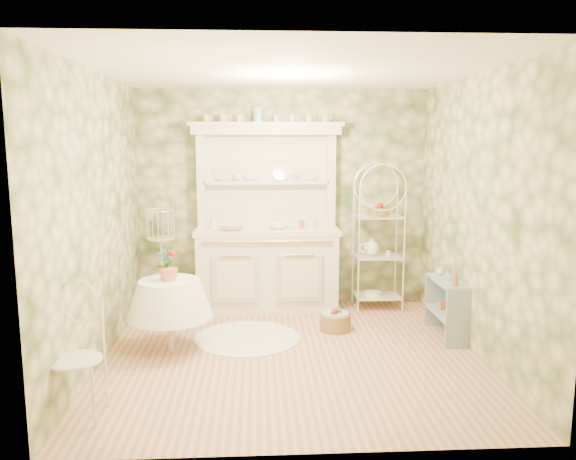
{
  "coord_description": "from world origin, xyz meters",
  "views": [
    {
      "loc": [
        -0.32,
        -5.24,
        2.05
      ],
      "look_at": [
        0.0,
        0.5,
        1.15
      ],
      "focal_mm": 35.0,
      "sensor_mm": 36.0,
      "label": 1
    }
  ],
  "objects": [
    {
      "name": "cup_left",
      "position": [
        -0.54,
        1.67,
        1.61
      ],
      "size": [
        0.12,
        0.12,
        0.09
      ],
      "primitive_type": "imported",
      "rotation": [
        0.0,
        0.0,
        0.04
      ],
      "color": "white",
      "rests_on": "kitchen_dresser"
    },
    {
      "name": "wall_front",
      "position": [
        0.0,
        -1.8,
        1.35
      ],
      "size": [
        3.6,
        3.6,
        0.0
      ],
      "primitive_type": "plane",
      "color": "beige",
      "rests_on": "floor"
    },
    {
      "name": "bottle_amber",
      "position": [
        1.68,
        0.18,
        0.68
      ],
      "size": [
        0.08,
        0.08,
        0.16
      ],
      "primitive_type": "imported",
      "rotation": [
        0.0,
        0.0,
        -0.26
      ],
      "color": "#B3652D",
      "rests_on": "side_shelf"
    },
    {
      "name": "bottle_blue",
      "position": [
        1.68,
        0.42,
        0.65
      ],
      "size": [
        0.07,
        0.07,
        0.12
      ],
      "primitive_type": "imported",
      "rotation": [
        0.0,
        0.0,
        -0.29
      ],
      "color": "#85BCCF",
      "rests_on": "side_shelf"
    },
    {
      "name": "floor",
      "position": [
        0.0,
        0.0,
        0.0
      ],
      "size": [
        3.6,
        3.6,
        0.0
      ],
      "primitive_type": "plane",
      "color": "tan",
      "rests_on": "ground"
    },
    {
      "name": "birdcage_stand",
      "position": [
        -1.48,
        1.46,
        0.73
      ],
      "size": [
        0.35,
        0.35,
        1.45
      ],
      "primitive_type": "cube",
      "rotation": [
        0.0,
        0.0,
        -0.02
      ],
      "color": "white",
      "rests_on": "floor"
    },
    {
      "name": "potted_geranium",
      "position": [
        -1.23,
        0.21,
        0.85
      ],
      "size": [
        0.19,
        0.16,
        0.3
      ],
      "primitive_type": "imported",
      "rotation": [
        0.0,
        0.0,
        0.4
      ],
      "color": "#3F7238",
      "rests_on": "round_table"
    },
    {
      "name": "wall_right",
      "position": [
        1.8,
        0.0,
        1.35
      ],
      "size": [
        3.6,
        3.6,
        0.0
      ],
      "primitive_type": "plane",
      "color": "beige",
      "rests_on": "floor"
    },
    {
      "name": "wall_left",
      "position": [
        -1.8,
        0.0,
        1.35
      ],
      "size": [
        3.6,
        3.6,
        0.0
      ],
      "primitive_type": "plane",
      "color": "beige",
      "rests_on": "floor"
    },
    {
      "name": "cup_right",
      "position": [
        0.16,
        1.68,
        1.61
      ],
      "size": [
        0.11,
        0.11,
        0.09
      ],
      "primitive_type": "imported",
      "rotation": [
        0.0,
        0.0,
        -0.3
      ],
      "color": "white",
      "rests_on": "kitchen_dresser"
    },
    {
      "name": "lace_rug",
      "position": [
        -0.43,
        0.46,
        0.0
      ],
      "size": [
        1.44,
        1.44,
        0.01
      ],
      "primitive_type": "cylinder",
      "rotation": [
        0.0,
        0.0,
        0.38
      ],
      "color": "white",
      "rests_on": "floor"
    },
    {
      "name": "ceiling",
      "position": [
        0.0,
        0.0,
        2.7
      ],
      "size": [
        3.6,
        3.6,
        0.0
      ],
      "primitive_type": "plane",
      "color": "white",
      "rests_on": "floor"
    },
    {
      "name": "round_table",
      "position": [
        -1.19,
        0.16,
        0.4
      ],
      "size": [
        0.78,
        0.78,
        0.8
      ],
      "primitive_type": "cylinder",
      "rotation": [
        0.0,
        0.0,
        0.06
      ],
      "color": "white",
      "rests_on": "floor"
    },
    {
      "name": "cafe_chair",
      "position": [
        -1.68,
        -1.19,
        0.4
      ],
      "size": [
        0.48,
        0.48,
        0.8
      ],
      "primitive_type": "cube",
      "rotation": [
        0.0,
        0.0,
        -0.41
      ],
      "color": "white",
      "rests_on": "floor"
    },
    {
      "name": "side_shelf",
      "position": [
        1.68,
        0.41,
        0.28
      ],
      "size": [
        0.28,
        0.68,
        0.57
      ],
      "primitive_type": "cube",
      "rotation": [
        0.0,
        0.0,
        0.05
      ],
      "color": "#89A0AE",
      "rests_on": "floor"
    },
    {
      "name": "floor_basket",
      "position": [
        0.53,
        0.67,
        0.1
      ],
      "size": [
        0.37,
        0.37,
        0.2
      ],
      "primitive_type": "cylinder",
      "rotation": [
        0.0,
        0.0,
        -0.21
      ],
      "color": "olive",
      "rests_on": "floor"
    },
    {
      "name": "bakers_rack",
      "position": [
        1.17,
        1.5,
        0.96
      ],
      "size": [
        0.6,
        0.44,
        1.91
      ],
      "primitive_type": "cube",
      "rotation": [
        0.0,
        0.0,
        -0.02
      ],
      "color": "white",
      "rests_on": "floor"
    },
    {
      "name": "bowl_floral",
      "position": [
        -0.62,
        1.42,
        1.02
      ],
      "size": [
        0.36,
        0.36,
        0.07
      ],
      "primitive_type": "imported",
      "rotation": [
        0.0,
        0.0,
        -0.28
      ],
      "color": "white",
      "rests_on": "kitchen_dresser"
    },
    {
      "name": "kitchen_dresser",
      "position": [
        -0.2,
        1.52,
        1.15
      ],
      "size": [
        1.87,
        0.61,
        2.29
      ],
      "primitive_type": "cube",
      "color": "white",
      "rests_on": "floor"
    },
    {
      "name": "wall_back",
      "position": [
        0.0,
        1.8,
        1.35
      ],
      "size": [
        3.6,
        3.6,
        0.0
      ],
      "primitive_type": "plane",
      "color": "beige",
      "rests_on": "floor"
    },
    {
      "name": "bottle_glass",
      "position": [
        1.68,
        0.65,
        0.65
      ],
      "size": [
        0.08,
        0.08,
        0.1
      ],
      "primitive_type": "imported",
      "rotation": [
        0.0,
        0.0,
        0.05
      ],
      "color": "silver",
      "rests_on": "side_shelf"
    },
    {
      "name": "bowl_white",
      "position": [
        -0.06,
        1.49,
        1.02
      ],
      "size": [
        0.29,
        0.29,
        0.07
      ],
      "primitive_type": "imported",
      "rotation": [
        0.0,
        0.0,
        0.31
      ],
      "color": "white",
      "rests_on": "kitchen_dresser"
    }
  ]
}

